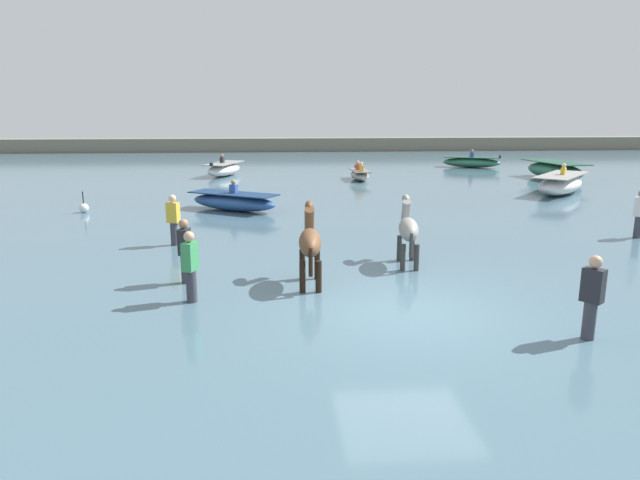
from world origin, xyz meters
TOP-DOWN VIEW (x-y plane):
  - ground_plane at (0.00, 0.00)m, footprint 120.00×120.00m
  - water_surface at (0.00, 10.00)m, footprint 90.00×90.00m
  - horse_lead_bay at (-1.67, 1.76)m, footprint 0.52×1.75m
  - horse_trailing_grey at (0.71, 3.13)m, footprint 0.60×1.68m
  - boat_near_port at (10.01, 13.94)m, footprint 3.82×4.05m
  - boat_distant_east at (10.15, 25.60)m, footprint 3.71×2.39m
  - boat_near_starboard at (2.07, 19.65)m, footprint 0.88×2.55m
  - boat_mid_channel at (12.37, 19.18)m, footprint 2.16×4.34m
  - boat_mid_outer at (-5.13, 22.12)m, footprint 2.25×3.54m
  - boat_far_inshore at (-3.86, 10.90)m, footprint 3.55×2.78m
  - person_spectator_far at (7.91, 5.40)m, footprint 0.37×0.36m
  - person_onlooker_left at (-4.26, 2.08)m, footprint 0.25×0.35m
  - person_onlooker_right at (2.55, -1.49)m, footprint 0.35×0.38m
  - person_wading_mid at (-3.98, 0.84)m, footprint 0.30×0.37m
  - person_wading_close at (-5.08, 5.57)m, footprint 0.37×0.30m
  - channel_buoy at (-9.13, 10.88)m, footprint 0.33×0.33m
  - far_shoreline at (0.00, 41.36)m, footprint 80.00×2.40m

SIDE VIEW (x-z plane):
  - ground_plane at x=0.00m, z-range 0.00..0.00m
  - water_surface at x=0.00m, z-range 0.00..0.26m
  - channel_buoy at x=-9.13m, z-range 0.05..0.81m
  - boat_near_starboard at x=2.07m, z-range 0.03..1.03m
  - boat_far_inshore at x=-3.86m, z-range 0.02..1.14m
  - boat_distant_east at x=10.15m, z-range 0.02..1.16m
  - boat_mid_outer at x=-5.13m, z-range 0.02..1.22m
  - boat_near_port at x=10.01m, z-range 0.02..1.34m
  - far_shoreline at x=0.00m, z-range 0.00..1.41m
  - boat_mid_channel at x=12.37m, z-range 0.26..1.17m
  - person_spectator_far at x=7.91m, z-range 0.05..1.68m
  - person_onlooker_left at x=-4.26m, z-range 0.05..1.68m
  - person_onlooker_right at x=2.55m, z-range 0.05..1.68m
  - person_wading_mid at x=-3.98m, z-range 0.05..1.68m
  - person_wading_close at x=-5.08m, z-range 0.05..1.68m
  - horse_trailing_grey at x=0.71m, z-range 0.17..1.99m
  - horse_lead_bay at x=-1.67m, z-range 0.17..2.08m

